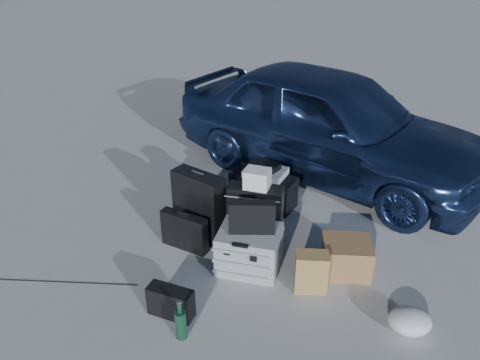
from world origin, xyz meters
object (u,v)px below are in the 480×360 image
duffel_bag (263,190)px  green_bottle (180,320)px  car (328,122)px  cardboard_box (346,257)px  suitcase_left (199,206)px  pelican_case (249,249)px  suitcase_right (255,215)px  briefcase (184,231)px

duffel_bag → green_bottle: bearing=-79.4°
car → green_bottle: size_ratio=11.22×
cardboard_box → suitcase_left: bearing=179.1°
pelican_case → duffel_bag: pelican_case is taller
suitcase_right → duffel_bag: size_ratio=0.87×
suitcase_right → green_bottle: 1.34m
briefcase → green_bottle: (0.49, -1.01, -0.01)m
cardboard_box → duffel_bag: bearing=142.0°
car → duffel_bag: 1.22m
suitcase_right → green_bottle: suitcase_right is taller
suitcase_left → cardboard_box: size_ratio=1.67×
pelican_case → duffel_bag: 1.11m
briefcase → suitcase_left: size_ratio=0.69×
suitcase_right → green_bottle: bearing=-103.3°
car → briefcase: size_ratio=8.09×
car → suitcase_right: 1.80m
cardboard_box → green_bottle: 1.58m
car → duffel_bag: size_ratio=5.42×
pelican_case → green_bottle: size_ratio=1.56×
suitcase_left → suitcase_right: size_ratio=1.12×
briefcase → suitcase_right: suitcase_right is taller
duffel_bag → cardboard_box: (1.06, -0.83, -0.02)m
suitcase_left → green_bottle: bearing=-56.0°
pelican_case → briefcase: 0.67m
pelican_case → briefcase: pelican_case is taller
cardboard_box → green_bottle: (-1.00, -1.22, 0.02)m
car → cardboard_box: car is taller
pelican_case → suitcase_left: (-0.62, 0.28, 0.15)m
pelican_case → briefcase: (-0.67, 0.05, -0.01)m
car → cardboard_box: 2.01m
briefcase → suitcase_left: bearing=84.8°
briefcase → suitcase_right: bearing=36.0°
suitcase_right → green_bottle: (-0.10, -1.33, -0.14)m
pelican_case → cardboard_box: 0.86m
cardboard_box → car: bearing=108.0°
briefcase → cardboard_box: size_ratio=1.15×
briefcase → cardboard_box: (1.49, 0.21, -0.03)m
pelican_case → duffel_bag: bearing=95.4°
cardboard_box → pelican_case: bearing=-162.6°
car → briefcase: (-0.89, -2.06, -0.47)m
car → suitcase_left: size_ratio=5.55×
briefcase → duffel_bag: (0.43, 1.04, -0.01)m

